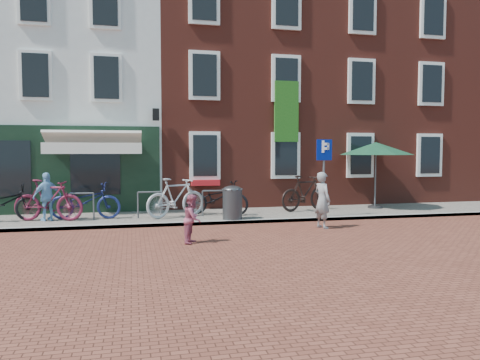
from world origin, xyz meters
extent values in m
plane|color=brown|center=(0.00, 0.00, 0.00)|extent=(80.00, 80.00, 0.00)
cube|color=slate|center=(1.00, 1.50, 0.05)|extent=(24.00, 3.00, 0.10)
cube|color=silver|center=(-5.00, 7.00, 4.50)|extent=(8.00, 8.00, 9.00)
cube|color=maroon|center=(2.00, 7.00, 5.00)|extent=(6.00, 8.00, 10.00)
cube|color=maroon|center=(8.00, 7.00, 5.00)|extent=(6.00, 8.00, 10.00)
cube|color=maroon|center=(14.50, 7.00, 4.50)|extent=(7.00, 8.00, 9.00)
cylinder|color=#3A3A3C|center=(0.93, 0.32, 0.55)|extent=(0.59, 0.59, 0.89)
ellipsoid|color=#3A3A3C|center=(0.93, 0.32, 1.06)|extent=(0.59, 0.59, 0.27)
cylinder|color=#4C4C4F|center=(3.85, 0.25, 1.25)|extent=(0.07, 0.07, 2.31)
cube|color=navy|center=(3.85, 0.23, 2.20)|extent=(0.50, 0.04, 0.65)
cylinder|color=#4C4C4F|center=(6.55, 1.88, 0.14)|extent=(0.50, 0.50, 0.08)
cylinder|color=#4C4C4F|center=(6.55, 1.88, 1.23)|extent=(0.06, 0.06, 2.26)
cone|color=#16442A|center=(6.55, 1.88, 2.36)|extent=(2.68, 2.68, 0.45)
imported|color=gray|center=(3.17, -1.24, 0.79)|extent=(0.53, 0.66, 1.58)
imported|color=#9F455C|center=(-0.64, -2.51, 0.57)|extent=(0.62, 0.68, 1.15)
imported|color=#7BAFD9|center=(-4.46, 1.28, 0.82)|extent=(0.90, 0.74, 1.43)
imported|color=black|center=(-5.72, 1.36, 0.65)|extent=(2.18, 0.99, 1.11)
imported|color=maroon|center=(-4.43, 1.22, 0.72)|extent=(2.13, 1.04, 1.23)
imported|color=navy|center=(-3.41, 1.41, 0.65)|extent=(2.19, 1.04, 1.11)
imported|color=#B4B4B7|center=(-0.69, 1.16, 0.72)|extent=(2.10, 1.39, 1.23)
imported|color=black|center=(0.66, 1.45, 0.65)|extent=(2.20, 1.66, 1.11)
imported|color=black|center=(3.81, 1.74, 0.72)|extent=(2.12, 1.21, 1.23)
camera|label=1|loc=(-2.00, -13.29, 2.16)|focal=34.72mm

